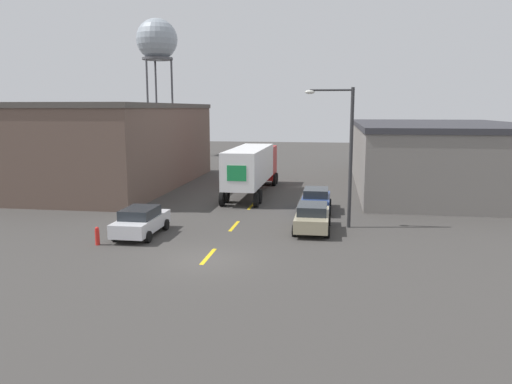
# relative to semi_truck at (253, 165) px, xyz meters

# --- Properties ---
(ground_plane) EXTENTS (160.00, 160.00, 0.00)m
(ground_plane) POSITION_rel_semi_truck_xyz_m (0.76, -18.03, -2.28)
(ground_plane) COLOR #3D3A38
(road_centerline) EXTENTS (0.20, 14.72, 0.01)m
(road_centerline) POSITION_rel_semi_truck_xyz_m (0.76, -11.31, -2.28)
(road_centerline) COLOR gold
(road_centerline) RESTS_ON ground_plane
(warehouse_left) EXTENTS (13.80, 22.25, 7.17)m
(warehouse_left) POSITION_rel_semi_truck_xyz_m (-13.66, 2.37, 1.31)
(warehouse_left) COLOR brown
(warehouse_left) RESTS_ON ground_plane
(warehouse_right) EXTENTS (13.97, 25.44, 5.53)m
(warehouse_right) POSITION_rel_semi_truck_xyz_m (15.26, 6.08, 0.49)
(warehouse_right) COLOR slate
(warehouse_right) RESTS_ON ground_plane
(semi_truck) EXTENTS (2.80, 12.84, 3.77)m
(semi_truck) POSITION_rel_semi_truck_xyz_m (0.00, 0.00, 0.00)
(semi_truck) COLOR #B21919
(semi_truck) RESTS_ON ground_plane
(parked_car_right_near) EXTENTS (2.01, 4.43, 1.53)m
(parked_car_right_near) POSITION_rel_semi_truck_xyz_m (5.28, -11.75, -1.49)
(parked_car_right_near) COLOR tan
(parked_car_right_near) RESTS_ON ground_plane
(parked_car_right_mid) EXTENTS (2.01, 4.43, 1.53)m
(parked_car_right_mid) POSITION_rel_semi_truck_xyz_m (5.28, -6.23, -1.49)
(parked_car_right_mid) COLOR navy
(parked_car_right_mid) RESTS_ON ground_plane
(parked_car_left_near) EXTENTS (2.01, 4.43, 1.53)m
(parked_car_left_near) POSITION_rel_semi_truck_xyz_m (-3.76, -14.17, -1.49)
(parked_car_left_near) COLOR silver
(parked_car_left_near) RESTS_ON ground_plane
(water_tower) EXTENTS (5.75, 5.75, 19.16)m
(water_tower) POSITION_rel_semi_truck_xyz_m (-18.58, 30.45, 13.78)
(water_tower) COLOR #47474C
(water_tower) RESTS_ON ground_plane
(street_lamp) EXTENTS (2.74, 0.32, 7.90)m
(street_lamp) POSITION_rel_semi_truck_xyz_m (6.99, -10.57, 2.33)
(street_lamp) COLOR #2D2D30
(street_lamp) RESTS_ON ground_plane
(fire_hydrant) EXTENTS (0.22, 0.22, 0.93)m
(fire_hydrant) POSITION_rel_semi_truck_xyz_m (-5.21, -16.34, -1.82)
(fire_hydrant) COLOR red
(fire_hydrant) RESTS_ON ground_plane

